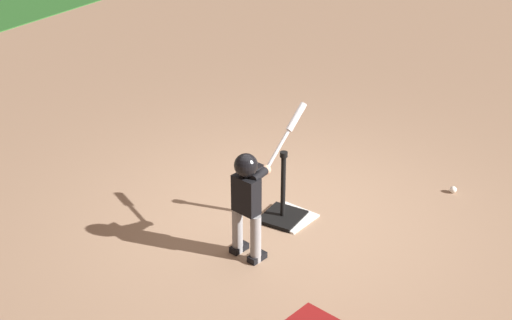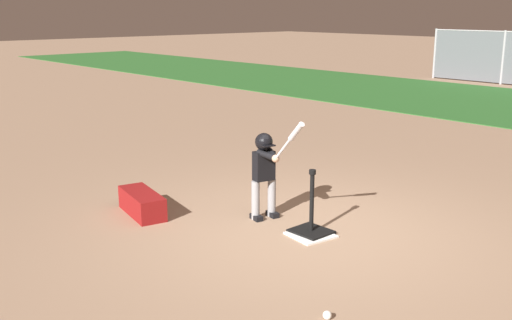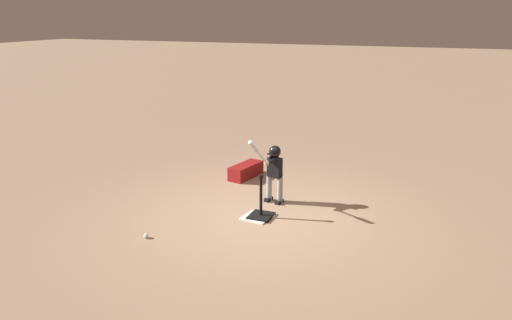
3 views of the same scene
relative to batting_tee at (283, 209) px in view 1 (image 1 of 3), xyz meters
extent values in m
plane|color=#93755B|center=(0.00, 0.02, -0.11)|extent=(90.00, 90.00, 0.00)
cube|color=white|center=(0.04, -0.05, -0.10)|extent=(0.50, 0.50, 0.02)
cube|color=black|center=(0.00, 0.00, -0.09)|extent=(0.42, 0.37, 0.04)
cylinder|color=black|center=(0.00, 0.00, 0.26)|extent=(0.05, 0.05, 0.65)
cylinder|color=black|center=(0.00, 0.00, 0.61)|extent=(0.08, 0.08, 0.05)
cylinder|color=gray|center=(-0.72, 0.08, 0.13)|extent=(0.12, 0.12, 0.47)
cube|color=black|center=(-0.70, 0.07, -0.08)|extent=(0.19, 0.13, 0.06)
cylinder|color=gray|center=(-0.77, -0.14, 0.13)|extent=(0.12, 0.12, 0.47)
cube|color=black|center=(-0.75, -0.15, -0.08)|extent=(0.19, 0.13, 0.06)
cube|color=black|center=(-0.75, -0.03, 0.54)|extent=(0.18, 0.27, 0.35)
sphere|color=tan|center=(-0.75, -0.03, 0.81)|extent=(0.18, 0.18, 0.18)
sphere|color=black|center=(-0.75, -0.03, 0.82)|extent=(0.21, 0.21, 0.21)
cube|color=black|center=(-0.66, -0.05, 0.80)|extent=(0.14, 0.17, 0.01)
cylinder|color=black|center=(-0.61, -0.02, 0.70)|extent=(0.28, 0.20, 0.10)
cylinder|color=black|center=(-0.63, -0.10, 0.70)|extent=(0.29, 0.09, 0.10)
sphere|color=tan|center=(-0.49, -0.09, 0.68)|extent=(0.09, 0.09, 0.09)
cylinder|color=silver|center=(-0.25, -0.14, 0.91)|extent=(0.51, 0.14, 0.49)
cylinder|color=silver|center=(-0.09, -0.17, 1.06)|extent=(0.26, 0.11, 0.24)
cylinder|color=black|center=(-0.51, -0.08, 0.67)|extent=(0.05, 0.06, 0.05)
sphere|color=white|center=(1.38, -1.31, -0.07)|extent=(0.07, 0.07, 0.07)
camera|label=1|loc=(-5.38, -2.86, 3.60)|focal=50.00mm
camera|label=2|loc=(4.24, -4.67, 2.32)|focal=42.00mm
camera|label=3|loc=(7.13, 2.77, 3.15)|focal=35.00mm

